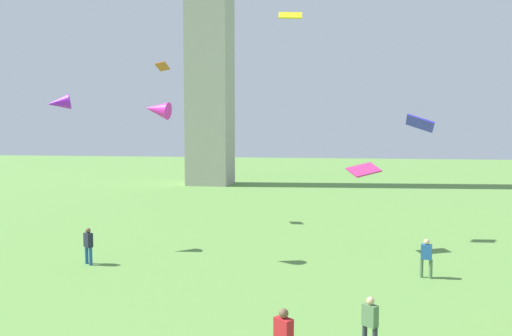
{
  "coord_description": "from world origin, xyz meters",
  "views": [
    {
      "loc": [
        3.89,
        -1.35,
        6.27
      ],
      "look_at": [
        0.6,
        16.98,
        4.91
      ],
      "focal_mm": 33.98,
      "sensor_mm": 36.0,
      "label": 1
    }
  ],
  "objects": [
    {
      "name": "person_2",
      "position": [
        7.5,
        20.18,
        0.97
      ],
      "size": [
        0.52,
        0.35,
        1.71
      ],
      "rotation": [
        0.0,
        0.0,
        2.9
      ],
      "color": "#51754C",
      "rests_on": "ground_plane"
    },
    {
      "name": "person_4",
      "position": [
        -7.98,
        19.58,
        1.0
      ],
      "size": [
        0.53,
        0.47,
        1.76
      ],
      "rotation": [
        0.0,
        0.0,
        2.56
      ],
      "color": "#235693",
      "rests_on": "ground_plane"
    },
    {
      "name": "kite_flying_0",
      "position": [
        -8.55,
        31.08,
        10.89
      ],
      "size": [
        0.76,
        1.04,
        0.57
      ],
      "rotation": [
        0.0,
        0.0,
        4.68
      ],
      "color": "#B45022"
    },
    {
      "name": "kite_flying_3",
      "position": [
        6.24,
        14.42,
        6.56
      ],
      "size": [
        0.83,
        0.72,
        0.6
      ],
      "rotation": [
        0.0,
        0.0,
        2.9
      ],
      "color": "#372EC7"
    },
    {
      "name": "kite_flying_6",
      "position": [
        5.0,
        24.83,
        4.32
      ],
      "size": [
        1.9,
        1.64,
        0.74
      ],
      "rotation": [
        0.0,
        0.0,
        0.53
      ],
      "color": "#B92C73"
    },
    {
      "name": "kite_flying_2",
      "position": [
        0.8,
        27.17,
        13.07
      ],
      "size": [
        1.43,
        0.98,
        0.6
      ],
      "rotation": [
        0.0,
        0.0,
        0.11
      ],
      "color": "yellow"
    },
    {
      "name": "person_1",
      "position": [
        4.71,
        12.4,
        0.92
      ],
      "size": [
        0.48,
        0.46,
        1.63
      ],
      "rotation": [
        0.0,
        0.0,
        2.42
      ],
      "color": "#2D3338",
      "rests_on": "ground_plane"
    },
    {
      "name": "kite_flying_5",
      "position": [
        -11.0,
        22.27,
        7.85
      ],
      "size": [
        1.47,
        1.27,
        0.97
      ],
      "rotation": [
        0.0,
        0.0,
        5.17
      ],
      "color": "#961CD9"
    },
    {
      "name": "kite_flying_1",
      "position": [
        -5.04,
        21.1,
        7.4
      ],
      "size": [
        1.34,
        0.92,
        1.01
      ],
      "rotation": [
        0.0,
        0.0,
        4.66
      ],
      "color": "#E626B8"
    }
  ]
}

